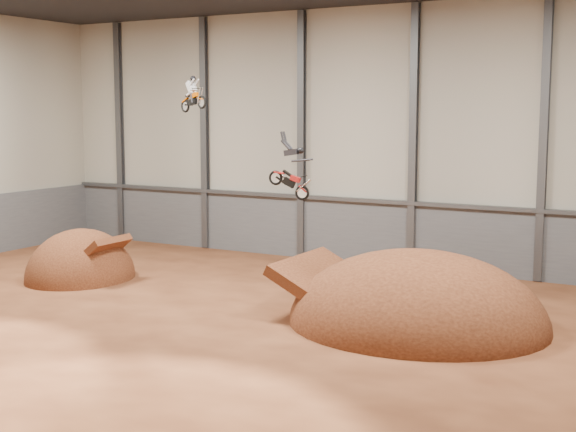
# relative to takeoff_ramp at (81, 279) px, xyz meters

# --- Properties ---
(floor) EXTENTS (40.00, 40.00, 0.00)m
(floor) POSITION_rel_takeoff_ramp_xyz_m (10.30, -4.22, 0.00)
(floor) COLOR #4C2514
(floor) RESTS_ON ground
(back_wall) EXTENTS (40.00, 0.10, 14.00)m
(back_wall) POSITION_rel_takeoff_ramp_xyz_m (10.30, 10.78, 7.00)
(back_wall) COLOR #A7A394
(back_wall) RESTS_ON ground
(lower_band_back) EXTENTS (39.80, 0.18, 3.50)m
(lower_band_back) POSITION_rel_takeoff_ramp_xyz_m (10.30, 10.68, 1.75)
(lower_band_back) COLOR #56595E
(lower_band_back) RESTS_ON ground
(steel_rail) EXTENTS (39.80, 0.35, 0.20)m
(steel_rail) POSITION_rel_takeoff_ramp_xyz_m (10.30, 10.53, 3.55)
(steel_rail) COLOR #47494F
(steel_rail) RESTS_ON lower_band_back
(steel_column_0) EXTENTS (0.40, 0.36, 13.90)m
(steel_column_0) POSITION_rel_takeoff_ramp_xyz_m (-6.36, 10.58, 7.00)
(steel_column_0) COLOR #47494F
(steel_column_0) RESTS_ON ground
(steel_column_1) EXTENTS (0.40, 0.36, 13.90)m
(steel_column_1) POSITION_rel_takeoff_ramp_xyz_m (0.30, 10.58, 7.00)
(steel_column_1) COLOR #47494F
(steel_column_1) RESTS_ON ground
(steel_column_2) EXTENTS (0.40, 0.36, 13.90)m
(steel_column_2) POSITION_rel_takeoff_ramp_xyz_m (6.97, 10.58, 7.00)
(steel_column_2) COLOR #47494F
(steel_column_2) RESTS_ON ground
(steel_column_3) EXTENTS (0.40, 0.36, 13.90)m
(steel_column_3) POSITION_rel_takeoff_ramp_xyz_m (13.64, 10.58, 7.00)
(steel_column_3) COLOR #47494F
(steel_column_3) RESTS_ON ground
(steel_column_4) EXTENTS (0.40, 0.36, 13.90)m
(steel_column_4) POSITION_rel_takeoff_ramp_xyz_m (20.30, 10.58, 7.00)
(steel_column_4) COLOR #47494F
(steel_column_4) RESTS_ON ground
(takeoff_ramp) EXTENTS (5.09, 5.87, 5.09)m
(takeoff_ramp) POSITION_rel_takeoff_ramp_xyz_m (0.00, 0.00, 0.00)
(takeoff_ramp) COLOR #3F1C0F
(takeoff_ramp) RESTS_ON ground
(landing_ramp) EXTENTS (10.38, 9.18, 5.99)m
(landing_ramp) POSITION_rel_takeoff_ramp_xyz_m (17.85, -0.07, 0.00)
(landing_ramp) COLOR #3F1C0F
(landing_ramp) RESTS_ON ground
(fmx_rider_a) EXTENTS (2.34, 1.42, 2.05)m
(fmx_rider_a) POSITION_rel_takeoff_ramp_xyz_m (5.30, 2.59, 9.34)
(fmx_rider_a) COLOR #C44F00
(fmx_rider_b) EXTENTS (3.28, 1.07, 3.06)m
(fmx_rider_b) POSITION_rel_takeoff_ramp_xyz_m (12.49, -1.08, 6.23)
(fmx_rider_b) COLOR red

